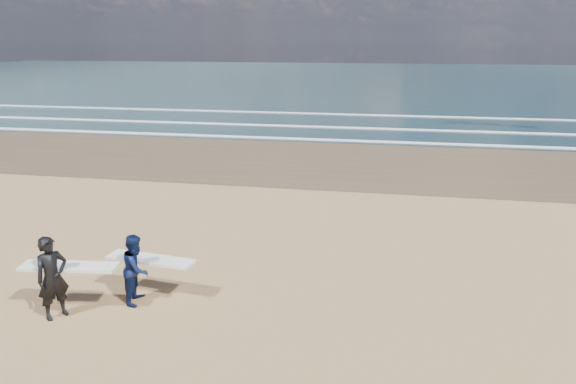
# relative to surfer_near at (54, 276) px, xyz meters

# --- Properties ---
(ocean) EXTENTS (220.00, 100.00, 0.02)m
(ocean) POSITION_rel_surfer_near_xyz_m (21.00, 71.03, -0.98)
(ocean) COLOR #193037
(ocean) RESTS_ON ground
(surfer_near) EXTENTS (2.25, 1.17, 1.94)m
(surfer_near) POSITION_rel_surfer_near_xyz_m (0.00, 0.00, 0.00)
(surfer_near) COLOR black
(surfer_near) RESTS_ON ground
(surfer_far) EXTENTS (2.25, 1.18, 1.70)m
(surfer_far) POSITION_rel_surfer_near_xyz_m (1.49, 1.02, -0.13)
(surfer_far) COLOR #0B163E
(surfer_far) RESTS_ON ground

